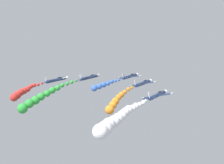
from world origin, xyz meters
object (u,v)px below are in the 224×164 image
at_px(airplane_lead, 130,76).
at_px(airplane_left_outer, 56,80).
at_px(airplane_right_outer, 158,95).
at_px(airplane_left_inner, 90,77).
at_px(airplane_right_inner, 143,83).

height_order(airplane_lead, airplane_left_outer, airplane_lead).
xyz_separation_m(airplane_left_outer, airplane_right_outer, (39.39, 0.81, -0.04)).
bearing_deg(airplane_lead, airplane_left_outer, -136.25).
distance_m(airplane_left_inner, airplane_left_outer, 11.98).
height_order(airplane_left_inner, airplane_right_inner, airplane_right_inner).
relative_size(airplane_lead, airplane_right_outer, 1.00).
height_order(airplane_left_inner, airplane_right_outer, airplane_left_inner).
height_order(airplane_lead, airplane_right_outer, airplane_lead).
bearing_deg(airplane_right_inner, airplane_left_outer, -162.13).
bearing_deg(airplane_left_outer, airplane_right_outer, 1.17).
xyz_separation_m(airplane_right_inner, airplane_left_outer, (-29.94, -9.65, -0.69)).
height_order(airplane_lead, airplane_right_inner, airplane_right_inner).
bearing_deg(airplane_left_outer, airplane_left_inner, 43.20).
xyz_separation_m(airplane_lead, airplane_right_inner, (10.41, -9.04, 0.18)).
distance_m(airplane_lead, airplane_left_outer, 27.04).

